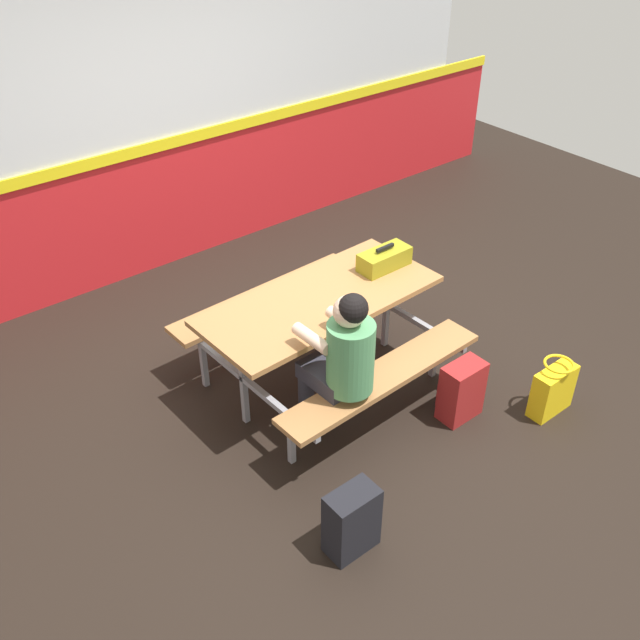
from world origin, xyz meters
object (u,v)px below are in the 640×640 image
student_nearer (342,357)px  backpack_dark (351,521)px  picnic_table_main (320,317)px  satchel_spare (461,391)px  tote_bag_bright (553,390)px  toolbox_grey (384,259)px

student_nearer → backpack_dark: bearing=-126.2°
picnic_table_main → backpack_dark: picnic_table_main is taller
picnic_table_main → satchel_spare: 1.10m
backpack_dark → tote_bag_bright: backpack_dark is taller
toolbox_grey → picnic_table_main: bearing=-178.0°
tote_bag_bright → satchel_spare: bearing=144.9°
tote_bag_bright → picnic_table_main: bearing=129.6°
backpack_dark → tote_bag_bright: 1.85m
picnic_table_main → backpack_dark: bearing=-122.1°
picnic_table_main → satchel_spare: picnic_table_main is taller
toolbox_grey → tote_bag_bright: toolbox_grey is taller
toolbox_grey → satchel_spare: 1.10m
student_nearer → backpack_dark: student_nearer is taller
picnic_table_main → tote_bag_bright: (1.06, -1.28, -0.38)m
toolbox_grey → student_nearer: bearing=-146.9°
backpack_dark → satchel_spare: 1.37m
student_nearer → tote_bag_bright: size_ratio=2.81×
picnic_table_main → student_nearer: student_nearer is taller
toolbox_grey → backpack_dark: (-1.42, -1.29, -0.60)m
backpack_dark → picnic_table_main: bearing=57.9°
picnic_table_main → toolbox_grey: 0.67m
toolbox_grey → backpack_dark: toolbox_grey is taller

